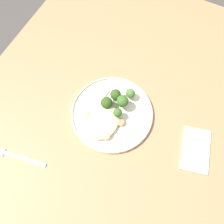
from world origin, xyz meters
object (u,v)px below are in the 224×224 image
object	(u,v)px
dinner_plate	(112,113)
seared_scallop_tiny_bay	(101,120)
seared_scallop_front_small	(90,117)
seared_scallop_on_noodles	(121,122)
seared_scallop_tilted_round	(106,135)
broccoli_floret_near_rim	(130,94)
dinner_fork	(18,157)
broccoli_floret_left_leaning	(107,103)
seared_scallop_left_edge	(110,109)
broccoli_floret_beside_noodles	(116,95)
broccoli_floret_small_sprig	(118,113)
seared_scallop_center_golden	(93,131)
seared_scallop_half_hidden	(108,122)
folded_napkin	(196,150)
broccoli_floret_rear_charred	(122,101)

from	to	relation	value
dinner_plate	seared_scallop_tiny_bay	xyz separation A→B (m)	(0.04, -0.02, 0.01)
seared_scallop_front_small	seared_scallop_on_noodles	xyz separation A→B (m)	(-0.03, 0.10, -0.00)
seared_scallop_front_small	seared_scallop_on_noodles	bearing A→B (deg)	105.59
seared_scallop_tilted_round	broccoli_floret_near_rim	size ratio (longest dim) A/B	0.75
seared_scallop_front_small	dinner_fork	xyz separation A→B (m)	(0.23, -0.15, -0.02)
broccoli_floret_left_leaning	seared_scallop_left_edge	bearing A→B (deg)	63.12
broccoli_floret_beside_noodles	broccoli_floret_small_sprig	distance (m)	0.07
seared_scallop_front_small	seared_scallop_left_edge	bearing A→B (deg)	137.88
seared_scallop_tilted_round	seared_scallop_center_golden	bearing A→B (deg)	-79.61
seared_scallop_on_noodles	seared_scallop_center_golden	size ratio (longest dim) A/B	1.13
seared_scallop_left_edge	broccoli_floret_left_leaning	size ratio (longest dim) A/B	0.53
seared_scallop_half_hidden	folded_napkin	world-z (taller)	seared_scallop_half_hidden
seared_scallop_left_edge	seared_scallop_on_noodles	world-z (taller)	seared_scallop_left_edge
seared_scallop_tiny_bay	folded_napkin	distance (m)	0.33
dinner_plate	seared_scallop_tilted_round	distance (m)	0.09
seared_scallop_tiny_bay	seared_scallop_front_small	world-z (taller)	same
seared_scallop_left_edge	broccoli_floret_left_leaning	distance (m)	0.03
seared_scallop_front_small	seared_scallop_tilted_round	size ratio (longest dim) A/B	0.98
broccoli_floret_small_sprig	folded_napkin	distance (m)	0.29
seared_scallop_on_noodles	broccoli_floret_left_leaning	bearing A→B (deg)	-116.11
broccoli_floret_small_sprig	folded_napkin	xyz separation A→B (m)	(-0.01, 0.29, -0.04)
seared_scallop_tiny_bay	broccoli_floret_near_rim	world-z (taller)	broccoli_floret_near_rim
broccoli_floret_beside_noodles	seared_scallop_front_small	bearing A→B (deg)	-25.58
seared_scallop_left_edge	broccoli_floret_left_leaning	world-z (taller)	broccoli_floret_left_leaning
dinner_plate	dinner_fork	bearing A→B (deg)	-37.47
seared_scallop_tilted_round	broccoli_floret_left_leaning	xyz separation A→B (m)	(-0.10, -0.05, 0.02)
dinner_fork	broccoli_floret_near_rim	bearing A→B (deg)	146.11
dinner_plate	broccoli_floret_rear_charred	bearing A→B (deg)	153.26
broccoli_floret_beside_noodles	broccoli_floret_near_rim	xyz separation A→B (m)	(-0.03, 0.04, -0.01)
seared_scallop_center_golden	broccoli_floret_small_sprig	distance (m)	0.10
seared_scallop_tiny_bay	seared_scallop_center_golden	bearing A→B (deg)	-9.23
seared_scallop_center_golden	seared_scallop_front_small	bearing A→B (deg)	-141.20
dinner_fork	broccoli_floret_small_sprig	bearing A→B (deg)	139.29
seared_scallop_front_small	broccoli_floret_rear_charred	bearing A→B (deg)	137.97
seared_scallop_tilted_round	broccoli_floret_near_rim	world-z (taller)	broccoli_floret_near_rim
seared_scallop_on_noodles	broccoli_floret_beside_noodles	xyz separation A→B (m)	(-0.07, -0.06, 0.03)
seared_scallop_center_golden	dinner_plate	bearing A→B (deg)	163.60
seared_scallop_on_noodles	broccoli_floret_small_sprig	xyz separation A→B (m)	(-0.02, -0.02, 0.02)
broccoli_floret_beside_noodles	broccoli_floret_left_leaning	distance (m)	0.04
seared_scallop_tiny_bay	seared_scallop_tilted_round	distance (m)	0.05
seared_scallop_tilted_round	seared_scallop_on_noodles	world-z (taller)	seared_scallop_tilted_round
dinner_plate	broccoli_floret_near_rim	distance (m)	0.10
dinner_plate	seared_scallop_tiny_bay	distance (m)	0.05
seared_scallop_tiny_bay	broccoli_floret_small_sprig	xyz separation A→B (m)	(-0.04, 0.04, 0.02)
seared_scallop_front_small	broccoli_floret_near_rim	size ratio (longest dim) A/B	0.73
broccoli_floret_rear_charred	broccoli_floret_near_rim	bearing A→B (deg)	166.85
folded_napkin	seared_scallop_tilted_round	bearing A→B (deg)	-72.42
seared_scallop_front_small	seared_scallop_center_golden	world-z (taller)	seared_scallop_front_small
seared_scallop_half_hidden	broccoli_floret_near_rim	xyz separation A→B (m)	(-0.13, 0.02, 0.02)
dinner_plate	broccoli_floret_rear_charred	size ratio (longest dim) A/B	4.50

